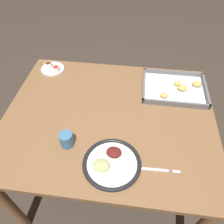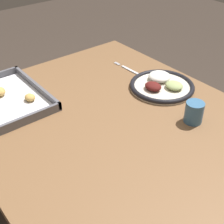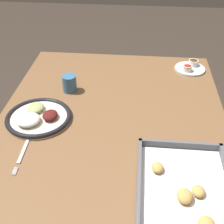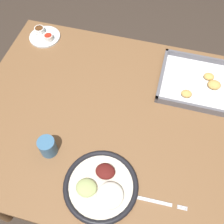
# 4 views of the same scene
# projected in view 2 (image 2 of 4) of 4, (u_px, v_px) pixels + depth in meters

# --- Properties ---
(dining_table) EXTENTS (1.16, 0.95, 0.77)m
(dining_table) POSITION_uv_depth(u_px,v_px,m) (115.00, 144.00, 1.19)
(dining_table) COLOR brown
(dining_table) RESTS_ON ground_plane
(dinner_plate) EXTENTS (0.27, 0.27, 0.05)m
(dinner_plate) POSITION_uv_depth(u_px,v_px,m) (162.00, 85.00, 1.31)
(dinner_plate) COLOR beige
(dinner_plate) RESTS_ON dining_table
(fork) EXTENTS (0.22, 0.02, 0.00)m
(fork) POSITION_uv_depth(u_px,v_px,m) (133.00, 71.00, 1.43)
(fork) COLOR silver
(fork) RESTS_ON dining_table
(baking_tray) EXTENTS (0.39, 0.30, 0.04)m
(baking_tray) POSITION_uv_depth(u_px,v_px,m) (2.00, 99.00, 1.22)
(baking_tray) COLOR #595960
(baking_tray) RESTS_ON dining_table
(drinking_cup) EXTENTS (0.07, 0.07, 0.08)m
(drinking_cup) POSITION_uv_depth(u_px,v_px,m) (194.00, 112.00, 1.10)
(drinking_cup) COLOR #38668E
(drinking_cup) RESTS_ON dining_table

